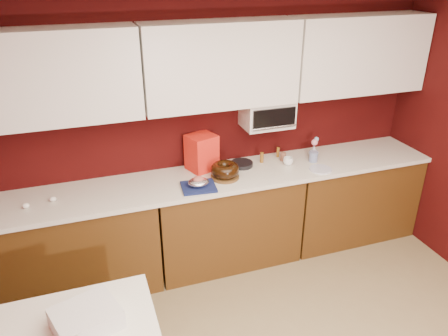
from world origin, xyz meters
name	(u,v)px	position (x,y,z in m)	size (l,w,h in m)	color
ceiling	(406,1)	(0.00, 0.00, 2.50)	(4.00, 4.50, 0.02)	white
wall_back	(215,127)	(0.00, 2.25, 1.25)	(4.00, 0.02, 2.50)	#370807
base_cabinet_left	(78,247)	(-1.33, 1.94, 0.43)	(1.31, 0.58, 0.86)	#4E2E0F
base_cabinet_center	(226,219)	(0.00, 1.94, 0.43)	(1.31, 0.58, 0.86)	#4E2E0F
base_cabinet_right	(348,197)	(1.33, 1.94, 0.43)	(1.31, 0.58, 0.86)	#4E2E0F
countertop	(226,177)	(0.00, 1.94, 0.88)	(4.00, 0.62, 0.04)	silver
upper_cabinet_left	(50,77)	(-1.33, 2.08, 1.85)	(1.31, 0.33, 0.70)	white
upper_cabinet_center	(221,65)	(0.00, 2.08, 1.85)	(1.31, 0.33, 0.70)	white
upper_cabinet_right	(358,54)	(1.33, 2.08, 1.85)	(1.31, 0.33, 0.70)	white
toaster_oven	(267,113)	(0.45, 2.10, 1.38)	(0.45, 0.30, 0.25)	white
toaster_oven_door	(274,119)	(0.45, 1.94, 1.38)	(0.40, 0.02, 0.18)	black
toaster_oven_handle	(275,127)	(0.45, 1.93, 1.30)	(0.02, 0.02, 0.42)	silver
cake_base	(225,177)	(-0.03, 1.88, 0.91)	(0.25, 0.25, 0.02)	brown
bundt_cake	(225,170)	(-0.03, 1.88, 0.98)	(0.25, 0.25, 0.10)	black
navy_towel	(199,187)	(-0.30, 1.78, 0.91)	(0.28, 0.24, 0.02)	#151E4F
foil_ham_nest	(198,182)	(-0.30, 1.78, 0.96)	(0.18, 0.15, 0.07)	white
roasted_ham	(198,180)	(-0.30, 1.78, 0.98)	(0.09, 0.08, 0.06)	#C06558
pandoro_box	(202,152)	(-0.17, 2.13, 1.06)	(0.24, 0.22, 0.33)	red
dark_pan	(242,164)	(0.20, 2.07, 0.92)	(0.21, 0.21, 0.04)	black
coffee_mug	(288,161)	(0.62, 1.95, 0.94)	(0.08, 0.08, 0.09)	white
blue_jar	(313,157)	(0.88, 1.94, 0.95)	(0.08, 0.08, 0.10)	navy
flower_vase	(314,151)	(0.94, 2.04, 0.96)	(0.08, 0.08, 0.12)	#B5BCCD
flower_pink	(315,142)	(0.94, 2.04, 1.05)	(0.06, 0.06, 0.06)	pink
flower_blue	(316,139)	(0.97, 2.06, 1.07)	(0.05, 0.05, 0.05)	#89B6DB
china_plate	(321,169)	(0.85, 1.76, 0.91)	(0.20, 0.20, 0.01)	silver
amber_bottle	(262,158)	(0.41, 2.08, 0.95)	(0.03, 0.03, 0.10)	brown
paper_cup	(283,157)	(0.62, 2.06, 0.94)	(0.05, 0.05, 0.08)	brown
egg_left	(26,206)	(-1.65, 1.89, 0.92)	(0.06, 0.04, 0.04)	white
egg_right	(53,199)	(-1.46, 1.94, 0.92)	(0.05, 0.04, 0.04)	white
newspaper_stack	(86,318)	(-1.29, 0.65, 0.81)	(0.35, 0.29, 0.12)	white
amber_bottle_tall	(278,152)	(0.61, 2.15, 0.95)	(0.03, 0.03, 0.10)	brown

